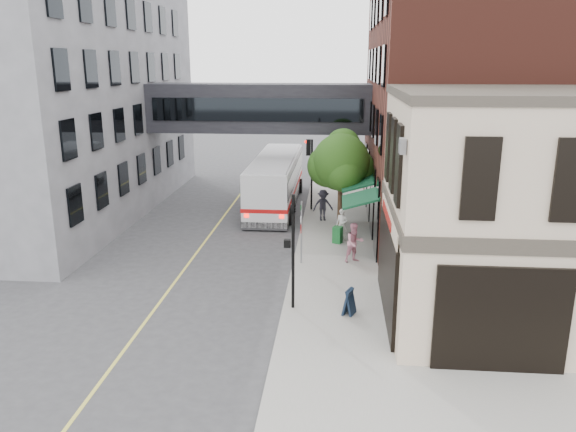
% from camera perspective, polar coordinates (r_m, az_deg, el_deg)
% --- Properties ---
extents(ground, '(120.00, 120.00, 0.00)m').
position_cam_1_polar(ground, '(20.34, -1.10, -11.94)').
color(ground, '#38383A').
rests_on(ground, ground).
extents(sidewalk_main, '(4.00, 60.00, 0.15)m').
position_cam_1_polar(sidewalk_main, '(33.27, 4.89, -0.81)').
color(sidewalk_main, gray).
rests_on(sidewalk_main, ground).
extents(corner_building, '(10.19, 8.12, 8.45)m').
position_cam_1_polar(corner_building, '(21.76, 23.66, 0.46)').
color(corner_building, beige).
rests_on(corner_building, ground).
extents(brick_building, '(13.76, 18.00, 14.00)m').
position_cam_1_polar(brick_building, '(33.99, 18.99, 10.63)').
color(brick_building, '#4C2017').
rests_on(brick_building, ground).
extents(opposite_building, '(14.00, 24.00, 14.00)m').
position_cam_1_polar(opposite_building, '(38.96, -24.56, 10.62)').
color(opposite_building, slate).
rests_on(opposite_building, ground).
extents(skyway_bridge, '(14.00, 3.18, 3.00)m').
position_cam_1_polar(skyway_bridge, '(36.41, -2.88, 10.93)').
color(skyway_bridge, black).
rests_on(skyway_bridge, ground).
extents(traffic_signal_near, '(0.44, 0.22, 4.60)m').
position_cam_1_polar(traffic_signal_near, '(21.00, 0.44, -2.21)').
color(traffic_signal_near, black).
rests_on(traffic_signal_near, sidewalk_main).
extents(traffic_signal_far, '(0.53, 0.28, 4.50)m').
position_cam_1_polar(traffic_signal_far, '(35.51, 2.22, 5.68)').
color(traffic_signal_far, black).
rests_on(traffic_signal_far, sidewalk_main).
extents(street_sign_pole, '(0.08, 0.75, 3.00)m').
position_cam_1_polar(street_sign_pole, '(26.08, 1.37, -1.09)').
color(street_sign_pole, gray).
rests_on(street_sign_pole, sidewalk_main).
extents(street_tree, '(3.80, 3.20, 5.60)m').
position_cam_1_polar(street_tree, '(31.64, 5.39, 5.47)').
color(street_tree, '#382619').
rests_on(street_tree, sidewalk_main).
extents(lane_marking, '(0.12, 40.00, 0.01)m').
position_cam_1_polar(lane_marking, '(30.28, -8.53, -2.71)').
color(lane_marking, '#D8CC4C').
rests_on(lane_marking, ground).
extents(bus, '(2.98, 12.13, 3.26)m').
position_cam_1_polar(bus, '(37.22, -1.24, 3.77)').
color(bus, silver).
rests_on(bus, ground).
extents(pedestrian_a, '(0.74, 0.61, 1.73)m').
position_cam_1_polar(pedestrian_a, '(29.73, 5.48, -0.91)').
color(pedestrian_a, silver).
rests_on(pedestrian_a, sidewalk_main).
extents(pedestrian_b, '(1.15, 1.07, 1.90)m').
position_cam_1_polar(pedestrian_b, '(26.65, 6.77, -2.70)').
color(pedestrian_b, pink).
rests_on(pedestrian_b, sidewalk_main).
extents(pedestrian_c, '(1.34, 0.97, 1.87)m').
position_cam_1_polar(pedestrian_c, '(33.45, 3.58, 1.10)').
color(pedestrian_c, '#22212A').
rests_on(pedestrian_c, sidewalk_main).
extents(newspaper_box, '(0.56, 0.53, 0.88)m').
position_cam_1_polar(newspaper_box, '(29.47, 5.06, -1.91)').
color(newspaper_box, '#166228').
rests_on(newspaper_box, sidewalk_main).
extents(sandwich_board, '(0.55, 0.66, 1.00)m').
position_cam_1_polar(sandwich_board, '(21.40, 6.24, -8.65)').
color(sandwich_board, black).
rests_on(sandwich_board, sidewalk_main).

